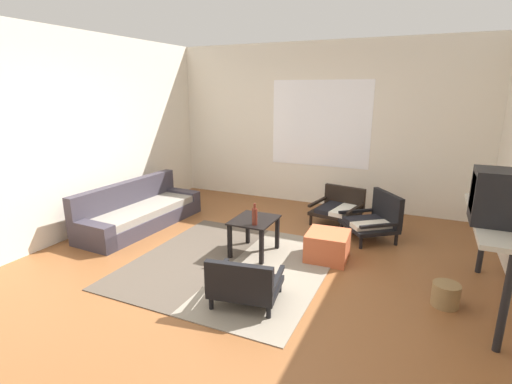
{
  "coord_description": "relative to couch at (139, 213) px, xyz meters",
  "views": [
    {
      "loc": [
        1.68,
        -3.28,
        1.95
      ],
      "look_at": [
        -0.09,
        0.61,
        0.79
      ],
      "focal_mm": 26.66,
      "sensor_mm": 36.0,
      "label": 1
    }
  ],
  "objects": [
    {
      "name": "armchair_striped_foreground",
      "position": [
        2.34,
        -1.26,
        0.02
      ],
      "size": [
        0.7,
        0.64,
        0.49
      ],
      "color": "black",
      "rests_on": "ground"
    },
    {
      "name": "armchair_corner",
      "position": [
        3.2,
        0.93,
        0.07
      ],
      "size": [
        0.85,
        0.86,
        0.62
      ],
      "color": "black",
      "rests_on": "ground"
    },
    {
      "name": "ottoman_orange",
      "position": [
        2.79,
        0.03,
        -0.04
      ],
      "size": [
        0.5,
        0.5,
        0.33
      ],
      "primitive_type": "cube",
      "rotation": [
        0.0,
        0.0,
        0.06
      ],
      "color": "#BC5633",
      "rests_on": "ground"
    },
    {
      "name": "coffee_table",
      "position": [
        1.94,
        -0.18,
        0.14
      ],
      "size": [
        0.49,
        0.57,
        0.44
      ],
      "color": "black",
      "rests_on": "ground"
    },
    {
      "name": "console_shelf",
      "position": [
        4.39,
        -0.32,
        0.56
      ],
      "size": [
        0.46,
        1.55,
        0.86
      ],
      "color": "#B2AD9E",
      "rests_on": "ground"
    },
    {
      "name": "ground_plane",
      "position": [
        2.06,
        -0.81,
        -0.21
      ],
      "size": [
        7.8,
        7.8,
        0.0
      ],
      "primitive_type": "plane",
      "color": "brown"
    },
    {
      "name": "far_wall_with_window",
      "position": [
        2.06,
        2.25,
        1.15
      ],
      "size": [
        5.6,
        0.13,
        2.7
      ],
      "color": "silver",
      "rests_on": "ground"
    },
    {
      "name": "wicker_basket",
      "position": [
        4.04,
        -0.5,
        -0.1
      ],
      "size": [
        0.25,
        0.25,
        0.22
      ],
      "primitive_type": "cylinder",
      "color": "olive",
      "rests_on": "ground"
    },
    {
      "name": "crt_television",
      "position": [
        4.39,
        -0.51,
        0.88
      ],
      "size": [
        0.53,
        0.38,
        0.45
      ],
      "color": "black",
      "rests_on": "console_shelf"
    },
    {
      "name": "side_wall_left",
      "position": [
        -0.6,
        -0.51,
        1.14
      ],
      "size": [
        0.12,
        6.6,
        2.7
      ],
      "primitive_type": "cube",
      "color": "silver",
      "rests_on": "ground"
    },
    {
      "name": "clay_vase",
      "position": [
        4.39,
        0.04,
        0.78
      ],
      "size": [
        0.2,
        0.2,
        0.33
      ],
      "color": "#A87047",
      "rests_on": "console_shelf"
    },
    {
      "name": "armchair_by_window",
      "position": [
        2.62,
        1.36,
        0.04
      ],
      "size": [
        0.75,
        0.74,
        0.52
      ],
      "color": "black",
      "rests_on": "ground"
    },
    {
      "name": "area_rug",
      "position": [
        1.81,
        -0.56,
        -0.2
      ],
      "size": [
        2.15,
        2.29,
        0.01
      ],
      "color": "#4C4238",
      "rests_on": "ground"
    },
    {
      "name": "couch",
      "position": [
        0.0,
        0.0,
        0.0
      ],
      "size": [
        0.77,
        1.99,
        0.64
      ],
      "color": "#38333D",
      "rests_on": "ground"
    },
    {
      "name": "glass_bottle",
      "position": [
        2.02,
        -0.35,
        0.34
      ],
      "size": [
        0.06,
        0.06,
        0.25
      ],
      "color": "#5B2319",
      "rests_on": "coffee_table"
    }
  ]
}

